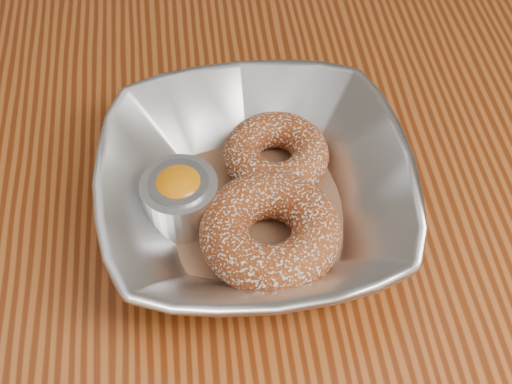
{
  "coord_description": "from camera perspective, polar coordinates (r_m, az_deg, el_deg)",
  "views": [
    {
      "loc": [
        0.07,
        -0.33,
        1.22
      ],
      "look_at": [
        0.11,
        0.01,
        0.78
      ],
      "focal_mm": 50.0,
      "sensor_mm": 36.0,
      "label": 1
    }
  ],
  "objects": [
    {
      "name": "donut_back",
      "position": [
        0.59,
        1.61,
        3.0
      ],
      "size": [
        0.11,
        0.11,
        0.03
      ],
      "primitive_type": "torus",
      "rotation": [
        0.0,
        0.0,
        0.31
      ],
      "color": "#8A3A15",
      "rests_on": "parchment"
    },
    {
      "name": "ramekin",
      "position": [
        0.55,
        -6.08,
        -0.38
      ],
      "size": [
        0.06,
        0.06,
        0.05
      ],
      "color": "silver",
      "rests_on": "table"
    },
    {
      "name": "parchment",
      "position": [
        0.57,
        0.0,
        -1.3
      ],
      "size": [
        0.19,
        0.19,
        0.0
      ],
      "primitive_type": "cube",
      "rotation": [
        0.0,
        0.0,
        1.22
      ],
      "color": "brown",
      "rests_on": "table"
    },
    {
      "name": "table",
      "position": [
        0.66,
        -9.32,
        -8.66
      ],
      "size": [
        1.2,
        0.8,
        0.75
      ],
      "color": "brown",
      "rests_on": "ground_plane"
    },
    {
      "name": "serving_bowl",
      "position": [
        0.55,
        0.0,
        -0.01
      ],
      "size": [
        0.24,
        0.24,
        0.06
      ],
      "primitive_type": "imported",
      "color": "silver",
      "rests_on": "table"
    },
    {
      "name": "donut_front",
      "position": [
        0.53,
        1.14,
        -3.17
      ],
      "size": [
        0.11,
        0.11,
        0.04
      ],
      "primitive_type": "torus",
      "rotation": [
        0.0,
        0.0,
        0.05
      ],
      "color": "#8A3A15",
      "rests_on": "parchment"
    }
  ]
}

